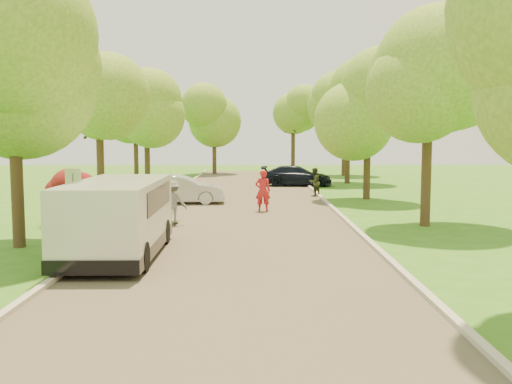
{
  "coord_description": "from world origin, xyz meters",
  "views": [
    {
      "loc": [
        0.53,
        -15.77,
        3.29
      ],
      "look_at": [
        0.57,
        4.56,
        1.3
      ],
      "focal_mm": 40.0,
      "sensor_mm": 36.0,
      "label": 1
    }
  ],
  "objects_px": {
    "silver_sedan": "(182,190)",
    "skateboarder": "(173,202)",
    "longboard": "(174,223)",
    "person_olive": "(314,182)",
    "dark_sedan": "(297,176)",
    "minivan": "(118,217)",
    "street_sign": "(73,186)",
    "person_striped": "(263,191)"
  },
  "relations": [
    {
      "from": "silver_sedan",
      "to": "dark_sedan",
      "type": "xyz_separation_m",
      "value": [
        6.34,
        9.84,
        -0.01
      ]
    },
    {
      "from": "silver_sedan",
      "to": "longboard",
      "type": "distance_m",
      "value": 6.84
    },
    {
      "from": "longboard",
      "to": "person_olive",
      "type": "xyz_separation_m",
      "value": [
        6.3,
        10.26,
        0.7
      ]
    },
    {
      "from": "street_sign",
      "to": "dark_sedan",
      "type": "height_order",
      "value": "street_sign"
    },
    {
      "from": "dark_sedan",
      "to": "person_striped",
      "type": "height_order",
      "value": "person_striped"
    },
    {
      "from": "dark_sedan",
      "to": "person_striped",
      "type": "relative_size",
      "value": 2.54
    },
    {
      "from": "longboard",
      "to": "skateboarder",
      "type": "relative_size",
      "value": 0.53
    },
    {
      "from": "minivan",
      "to": "silver_sedan",
      "type": "bearing_deg",
      "value": 88.5
    },
    {
      "from": "longboard",
      "to": "person_olive",
      "type": "height_order",
      "value": "person_olive"
    },
    {
      "from": "street_sign",
      "to": "skateboarder",
      "type": "distance_m",
      "value": 3.58
    },
    {
      "from": "street_sign",
      "to": "minivan",
      "type": "xyz_separation_m",
      "value": [
        2.6,
        -4.36,
        -0.46
      ]
    },
    {
      "from": "person_olive",
      "to": "person_striped",
      "type": "bearing_deg",
      "value": 20.99
    },
    {
      "from": "street_sign",
      "to": "person_striped",
      "type": "distance_m",
      "value": 8.37
    },
    {
      "from": "street_sign",
      "to": "silver_sedan",
      "type": "bearing_deg",
      "value": 70.97
    },
    {
      "from": "dark_sedan",
      "to": "longboard",
      "type": "bearing_deg",
      "value": 165.71
    },
    {
      "from": "silver_sedan",
      "to": "skateboarder",
      "type": "bearing_deg",
      "value": -177.22
    },
    {
      "from": "street_sign",
      "to": "person_striped",
      "type": "relative_size",
      "value": 1.19
    },
    {
      "from": "silver_sedan",
      "to": "person_striped",
      "type": "distance_m",
      "value": 4.93
    },
    {
      "from": "skateboarder",
      "to": "person_olive",
      "type": "distance_m",
      "value": 12.04
    },
    {
      "from": "street_sign",
      "to": "skateboarder",
      "type": "height_order",
      "value": "street_sign"
    },
    {
      "from": "skateboarder",
      "to": "longboard",
      "type": "bearing_deg",
      "value": 97.29
    },
    {
      "from": "silver_sedan",
      "to": "dark_sedan",
      "type": "bearing_deg",
      "value": -34.59
    },
    {
      "from": "longboard",
      "to": "person_olive",
      "type": "distance_m",
      "value": 12.06
    },
    {
      "from": "silver_sedan",
      "to": "longboard",
      "type": "relative_size",
      "value": 5.09
    },
    {
      "from": "dark_sedan",
      "to": "minivan",
      "type": "bearing_deg",
      "value": 168.61
    },
    {
      "from": "person_striped",
      "to": "street_sign",
      "type": "bearing_deg",
      "value": 34.57
    },
    {
      "from": "street_sign",
      "to": "longboard",
      "type": "distance_m",
      "value": 3.81
    },
    {
      "from": "dark_sedan",
      "to": "person_striped",
      "type": "bearing_deg",
      "value": 174.23
    },
    {
      "from": "minivan",
      "to": "person_olive",
      "type": "distance_m",
      "value": 17.31
    },
    {
      "from": "dark_sedan",
      "to": "skateboarder",
      "type": "height_order",
      "value": "skateboarder"
    },
    {
      "from": "street_sign",
      "to": "dark_sedan",
      "type": "distance_m",
      "value": 20.04
    },
    {
      "from": "street_sign",
      "to": "person_olive",
      "type": "relative_size",
      "value": 1.39
    },
    {
      "from": "person_olive",
      "to": "minivan",
      "type": "bearing_deg",
      "value": 21.49
    },
    {
      "from": "minivan",
      "to": "person_striped",
      "type": "relative_size",
      "value": 3.08
    },
    {
      "from": "longboard",
      "to": "silver_sedan",
      "type": "bearing_deg",
      "value": -78.15
    },
    {
      "from": "minivan",
      "to": "skateboarder",
      "type": "relative_size",
      "value": 3.63
    },
    {
      "from": "street_sign",
      "to": "dark_sedan",
      "type": "bearing_deg",
      "value": 62.97
    },
    {
      "from": "silver_sedan",
      "to": "longboard",
      "type": "bearing_deg",
      "value": -177.22
    },
    {
      "from": "minivan",
      "to": "skateboarder",
      "type": "height_order",
      "value": "minivan"
    },
    {
      "from": "longboard",
      "to": "person_striped",
      "type": "bearing_deg",
      "value": -124.31
    },
    {
      "from": "dark_sedan",
      "to": "person_olive",
      "type": "distance_m",
      "value": 6.39
    },
    {
      "from": "street_sign",
      "to": "person_olive",
      "type": "xyz_separation_m",
      "value": [
        9.6,
        11.47,
        -0.78
      ]
    }
  ]
}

